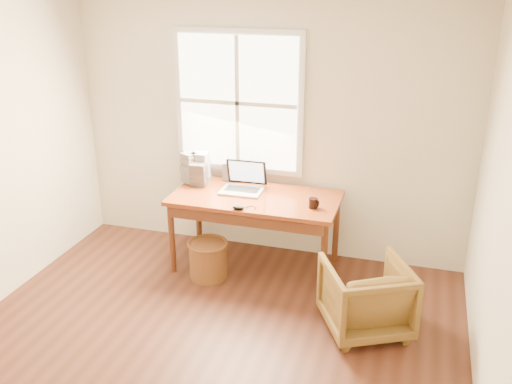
% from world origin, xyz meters
% --- Properties ---
extents(room_shell, '(4.04, 4.54, 2.64)m').
position_xyz_m(room_shell, '(-0.02, 0.16, 1.32)').
color(room_shell, '#4F281B').
rests_on(room_shell, ground).
extents(desk, '(1.60, 0.80, 0.04)m').
position_xyz_m(desk, '(0.00, 1.80, 0.73)').
color(desk, brown).
rests_on(desk, room_shell).
extents(armchair, '(0.87, 0.88, 0.60)m').
position_xyz_m(armchair, '(1.17, 1.03, 0.30)').
color(armchair, brown).
rests_on(armchair, room_shell).
extents(wicker_stool, '(0.47, 0.47, 0.36)m').
position_xyz_m(wicker_stool, '(-0.37, 1.45, 0.18)').
color(wicker_stool, brown).
rests_on(wicker_stool, room_shell).
extents(laptop, '(0.43, 0.45, 0.32)m').
position_xyz_m(laptop, '(-0.16, 1.85, 0.91)').
color(laptop, '#ACAEB4').
rests_on(laptop, desk).
extents(mouse, '(0.12, 0.07, 0.04)m').
position_xyz_m(mouse, '(-0.05, 1.44, 0.77)').
color(mouse, black).
rests_on(mouse, desk).
extents(coffee_mug, '(0.09, 0.09, 0.09)m').
position_xyz_m(coffee_mug, '(0.58, 1.67, 0.80)').
color(coffee_mug, black).
rests_on(coffee_mug, desk).
extents(cd_stack_a, '(0.16, 0.14, 0.31)m').
position_xyz_m(cd_stack_a, '(-0.65, 2.02, 0.91)').
color(cd_stack_a, silver).
rests_on(cd_stack_a, desk).
extents(cd_stack_b, '(0.16, 0.15, 0.23)m').
position_xyz_m(cd_stack_b, '(-0.63, 1.92, 0.87)').
color(cd_stack_b, '#26272B').
rests_on(cd_stack_b, desk).
extents(cd_stack_c, '(0.17, 0.17, 0.31)m').
position_xyz_m(cd_stack_c, '(-0.75, 1.97, 0.90)').
color(cd_stack_c, '#A4A6B2').
rests_on(cd_stack_c, desk).
extents(cd_stack_d, '(0.17, 0.15, 0.19)m').
position_xyz_m(cd_stack_d, '(-0.36, 2.16, 0.84)').
color(cd_stack_d, silver).
rests_on(cd_stack_d, desk).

